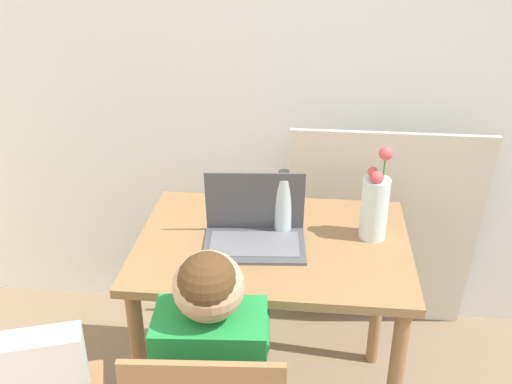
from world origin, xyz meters
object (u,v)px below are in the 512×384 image
(person_seated, at_px, (214,363))
(laptop, at_px, (255,227))
(water_bottle, at_px, (283,204))
(flower_vase, at_px, (375,204))

(person_seated, height_order, laptop, person_seated)
(laptop, distance_m, water_bottle, 0.13)
(laptop, relative_size, water_bottle, 1.55)
(laptop, bearing_deg, person_seated, -101.51)
(laptop, height_order, flower_vase, flower_vase)
(person_seated, xyz_separation_m, laptop, (0.06, 0.51, 0.14))
(person_seated, bearing_deg, water_bottle, -108.61)
(laptop, xyz_separation_m, flower_vase, (0.40, 0.07, 0.07))
(person_seated, bearing_deg, laptop, -100.74)
(flower_vase, bearing_deg, water_bottle, 178.93)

